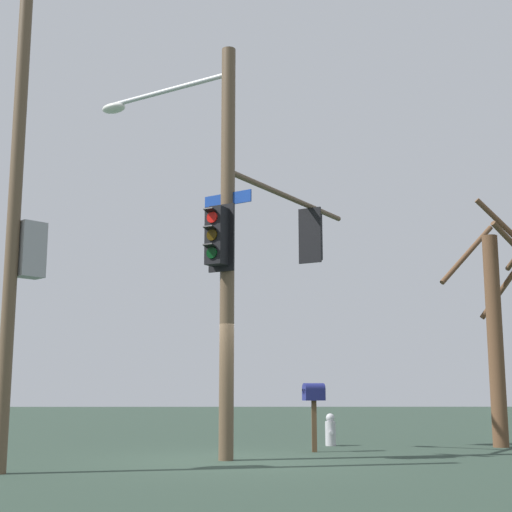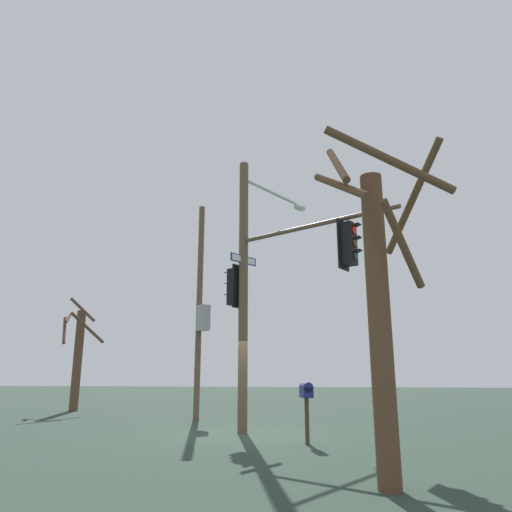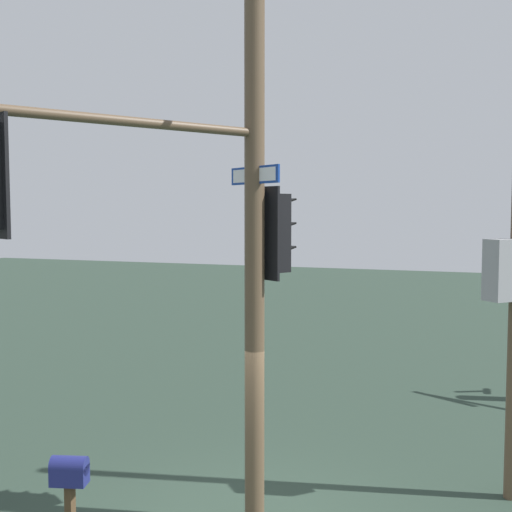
{
  "view_description": "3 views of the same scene",
  "coord_description": "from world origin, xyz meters",
  "px_view_note": "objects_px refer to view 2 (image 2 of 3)",
  "views": [
    {
      "loc": [
        -14.07,
        -0.32,
        1.3
      ],
      "look_at": [
        -0.24,
        -0.49,
        3.77
      ],
      "focal_mm": 52.21,
      "sensor_mm": 36.0,
      "label": 1
    },
    {
      "loc": [
        1.89,
        -13.45,
        1.66
      ],
      "look_at": [
        0.37,
        0.02,
        5.02
      ],
      "focal_mm": 32.79,
      "sensor_mm": 36.0,
      "label": 2
    },
    {
      "loc": [
        8.19,
        3.09,
        4.44
      ],
      "look_at": [
        -0.1,
        0.05,
        3.81
      ],
      "focal_mm": 44.63,
      "sensor_mm": 36.0,
      "label": 3
    }
  ],
  "objects_px": {
    "fire_hydrant": "(384,433)",
    "bare_tree_across_street": "(77,354)",
    "bare_tree_behind_pole": "(380,297)",
    "mailbox": "(306,395)"
  },
  "relations": [
    {
      "from": "fire_hydrant",
      "to": "bare_tree_behind_pole",
      "type": "distance_m",
      "value": 4.56
    },
    {
      "from": "fire_hydrant",
      "to": "bare_tree_across_street",
      "type": "distance_m",
      "value": 14.96
    },
    {
      "from": "fire_hydrant",
      "to": "bare_tree_across_street",
      "type": "relative_size",
      "value": 0.15
    },
    {
      "from": "bare_tree_behind_pole",
      "to": "bare_tree_across_street",
      "type": "height_order",
      "value": "bare_tree_behind_pole"
    },
    {
      "from": "mailbox",
      "to": "bare_tree_across_street",
      "type": "relative_size",
      "value": 0.29
    },
    {
      "from": "fire_hydrant",
      "to": "bare_tree_across_street",
      "type": "xyz_separation_m",
      "value": [
        -11.83,
        8.93,
        2.07
      ]
    },
    {
      "from": "fire_hydrant",
      "to": "mailbox",
      "type": "height_order",
      "value": "mailbox"
    },
    {
      "from": "fire_hydrant",
      "to": "bare_tree_behind_pole",
      "type": "height_order",
      "value": "bare_tree_behind_pole"
    },
    {
      "from": "mailbox",
      "to": "fire_hydrant",
      "type": "bearing_deg",
      "value": 147.35
    },
    {
      "from": "bare_tree_behind_pole",
      "to": "bare_tree_across_street",
      "type": "xyz_separation_m",
      "value": [
        -11.35,
        12.74,
        -0.38
      ]
    }
  ]
}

